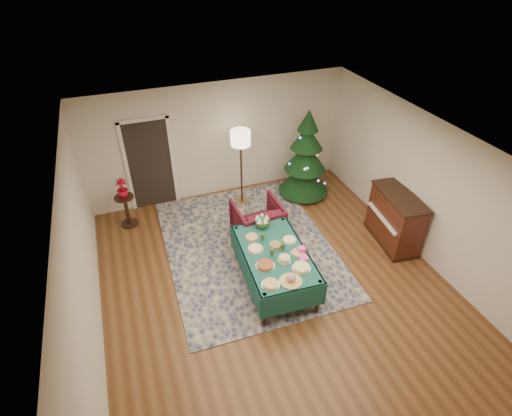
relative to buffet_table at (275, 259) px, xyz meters
name	(u,v)px	position (x,y,z in m)	size (l,w,h in m)	color
room_shell	(280,230)	(0.01, -0.16, 0.76)	(7.00, 7.00, 7.00)	#593319
doorway	(150,163)	(-1.59, 3.32, 0.50)	(1.08, 0.04, 2.16)	black
rug	(248,246)	(-0.10, 1.12, -0.58)	(3.20, 4.20, 0.02)	#14224E
buffet_table	(275,259)	(0.00, 0.00, 0.00)	(1.23, 1.97, 0.74)	black
platter_0	(270,284)	(-0.36, -0.68, 0.17)	(0.29, 0.29, 0.05)	silver
platter_1	(291,279)	(-0.03, -0.73, 0.21)	(0.37, 0.37, 0.16)	silver
platter_2	(301,267)	(0.25, -0.52, 0.18)	(0.31, 0.31, 0.06)	silver
platter_3	(265,265)	(-0.28, -0.25, 0.17)	(0.33, 0.33, 0.05)	silver
platter_4	(284,259)	(0.06, -0.26, 0.20)	(0.23, 0.23, 0.10)	silver
platter_5	(298,253)	(0.36, -0.17, 0.17)	(0.25, 0.25, 0.04)	silver
platter_6	(255,249)	(-0.29, 0.18, 0.17)	(0.29, 0.29, 0.05)	silver
platter_7	(275,246)	(0.06, 0.13, 0.18)	(0.25, 0.25, 0.07)	silver
platter_8	(289,240)	(0.36, 0.19, 0.17)	(0.27, 0.27, 0.04)	silver
platter_9	(252,237)	(-0.24, 0.50, 0.17)	(0.26, 0.26, 0.04)	silver
goblet_0	(263,237)	(-0.09, 0.35, 0.24)	(0.08, 0.08, 0.17)	#2D471E
goblet_1	(283,247)	(0.14, -0.02, 0.24)	(0.08, 0.08, 0.17)	#2D471E
goblet_2	(272,253)	(-0.09, -0.09, 0.24)	(0.08, 0.08, 0.17)	#2D471E
napkin_stack	(303,258)	(0.39, -0.32, 0.17)	(0.15, 0.15, 0.04)	#E840AA
gift_box	(302,250)	(0.44, -0.15, 0.20)	(0.12, 0.12, 0.10)	#F84593
centerpiece	(262,222)	(0.05, 0.74, 0.28)	(0.27, 0.27, 0.31)	#1E4C1E
armchair	(258,219)	(0.18, 1.33, -0.13)	(0.91, 0.85, 0.94)	#4A0F1B
floor_lamp	(241,142)	(0.32, 2.73, 0.93)	(0.44, 0.44, 1.80)	#A57F3F
side_table	(127,211)	(-2.27, 2.73, -0.24)	(0.40, 0.40, 0.72)	black
potted_plant	(123,192)	(-2.27, 2.73, 0.25)	(0.23, 0.42, 0.23)	#AD0C1E
christmas_tree	(305,159)	(1.81, 2.51, 0.37)	(1.25, 1.25, 2.15)	black
piano	(395,219)	(2.71, 0.27, -0.04)	(0.76, 1.36, 1.12)	black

